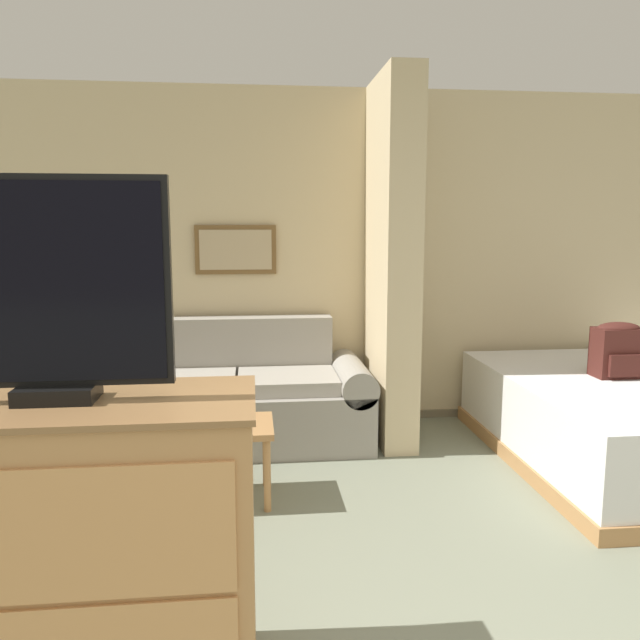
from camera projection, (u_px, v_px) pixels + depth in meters
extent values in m
cube|color=#CCB78E|center=(348.00, 259.00, 4.95)|extent=(7.46, 0.12, 2.60)
cube|color=#70644E|center=(349.00, 416.00, 5.07)|extent=(7.46, 0.02, 0.06)
cube|color=brown|center=(236.00, 250.00, 4.76)|extent=(0.62, 0.02, 0.37)
cube|color=tan|center=(236.00, 250.00, 4.75)|extent=(0.55, 0.01, 0.30)
cube|color=#CCB78E|center=(391.00, 263.00, 4.49)|extent=(0.24, 0.86, 2.60)
cube|color=gray|center=(238.00, 415.00, 4.50)|extent=(1.44, 0.84, 0.42)
cube|color=gray|center=(237.00, 347.00, 4.75)|extent=(1.44, 0.20, 0.46)
cube|color=gray|center=(119.00, 419.00, 4.42)|extent=(0.23, 0.84, 0.42)
cylinder|color=gray|center=(117.00, 383.00, 4.38)|extent=(0.25, 0.84, 0.25)
cube|color=gray|center=(351.00, 411.00, 4.59)|extent=(0.23, 0.84, 0.42)
cylinder|color=gray|center=(352.00, 377.00, 4.56)|extent=(0.25, 0.84, 0.25)
cube|color=#A49F94|center=(185.00, 383.00, 4.38)|extent=(0.70, 0.60, 0.10)
cube|color=#A49F94|center=(287.00, 381.00, 4.46)|extent=(0.70, 0.60, 0.10)
cube|color=#B27F4C|center=(220.00, 427.00, 3.53)|extent=(0.60, 0.43, 0.04)
cylinder|color=#B27F4C|center=(170.00, 480.00, 3.36)|extent=(0.04, 0.04, 0.41)
cylinder|color=#B27F4C|center=(267.00, 475.00, 3.42)|extent=(0.04, 0.04, 0.41)
cylinder|color=#B27F4C|center=(178.00, 456.00, 3.71)|extent=(0.04, 0.04, 0.41)
cylinder|color=#B27F4C|center=(266.00, 452.00, 3.77)|extent=(0.04, 0.04, 0.41)
cube|color=#B27F4C|center=(70.00, 375.00, 4.34)|extent=(0.45, 0.45, 0.04)
cylinder|color=#B27F4C|center=(33.00, 423.00, 4.16)|extent=(0.04, 0.04, 0.51)
cylinder|color=#B27F4C|center=(94.00, 421.00, 4.21)|extent=(0.04, 0.04, 0.51)
cylinder|color=#B27F4C|center=(52.00, 406.00, 4.55)|extent=(0.04, 0.04, 0.51)
cylinder|color=#B27F4C|center=(108.00, 405.00, 4.59)|extent=(0.04, 0.04, 0.51)
cylinder|color=tan|center=(69.00, 363.00, 4.33)|extent=(0.15, 0.15, 0.14)
cylinder|color=tan|center=(68.00, 348.00, 4.31)|extent=(0.02, 0.02, 0.07)
cone|color=beige|center=(67.00, 328.00, 4.29)|extent=(0.31, 0.31, 0.22)
cube|color=#B27F4C|center=(68.00, 555.00, 2.03)|extent=(1.21, 0.52, 1.00)
cube|color=brown|center=(59.00, 404.00, 1.96)|extent=(1.23, 0.54, 0.02)
cube|color=tan|center=(37.00, 537.00, 1.75)|extent=(1.11, 0.01, 0.40)
cube|color=black|center=(58.00, 393.00, 1.95)|extent=(0.24, 0.16, 0.05)
cube|color=black|center=(51.00, 282.00, 1.90)|extent=(0.72, 0.04, 0.65)
cube|color=black|center=(48.00, 283.00, 1.88)|extent=(0.68, 0.01, 0.61)
cube|color=#B27F4C|center=(640.00, 454.00, 4.17)|extent=(1.80, 2.11, 0.10)
cube|color=white|center=(581.00, 361.00, 4.90)|extent=(1.64, 0.36, 0.10)
cube|color=#471E19|center=(617.00, 352.00, 4.16)|extent=(0.30, 0.19, 0.33)
cube|color=#471E19|center=(626.00, 366.00, 4.06)|extent=(0.23, 0.03, 0.15)
ellipsoid|color=#471E19|center=(619.00, 328.00, 4.13)|extent=(0.29, 0.18, 0.08)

